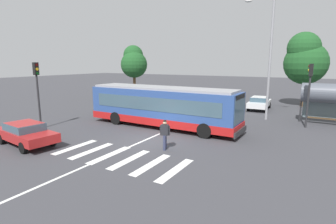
# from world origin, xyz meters

# --- Properties ---
(ground_plane) EXTENTS (160.00, 160.00, 0.00)m
(ground_plane) POSITION_xyz_m (0.00, 0.00, 0.00)
(ground_plane) COLOR #3D3D42
(city_transit_bus) EXTENTS (12.13, 2.75, 3.06)m
(city_transit_bus) POSITION_xyz_m (-1.33, 3.57, 1.59)
(city_transit_bus) COLOR black
(city_transit_bus) RESTS_ON ground_plane
(pedestrian_crossing_street) EXTENTS (0.55, 0.41, 1.72)m
(pedestrian_crossing_street) POSITION_xyz_m (1.62, -0.91, 0.97)
(pedestrian_crossing_street) COLOR #333856
(pedestrian_crossing_street) RESTS_ON ground_plane
(foreground_sedan) EXTENTS (4.68, 2.33, 1.35)m
(foreground_sedan) POSITION_xyz_m (-5.99, -4.36, 0.77)
(foreground_sedan) COLOR black
(foreground_sedan) RESTS_ON ground_plane
(parked_car_champagne) EXTENTS (2.16, 4.63, 1.35)m
(parked_car_champagne) POSITION_xyz_m (-1.81, 15.15, 0.77)
(parked_car_champagne) COLOR black
(parked_car_champagne) RESTS_ON ground_plane
(parked_car_teal) EXTENTS (1.97, 4.55, 1.35)m
(parked_car_teal) POSITION_xyz_m (0.63, 15.25, 0.77)
(parked_car_teal) COLOR black
(parked_car_teal) RESTS_ON ground_plane
(parked_car_white) EXTENTS (2.01, 4.57, 1.35)m
(parked_car_white) POSITION_xyz_m (3.56, 15.14, 0.77)
(parked_car_white) COLOR black
(parked_car_white) RESTS_ON ground_plane
(traffic_light_near_corner) EXTENTS (0.33, 0.32, 4.87)m
(traffic_light_near_corner) POSITION_xyz_m (-8.88, -1.43, 3.26)
(traffic_light_near_corner) COLOR #28282B
(traffic_light_near_corner) RESTS_ON ground_plane
(traffic_light_far_corner) EXTENTS (0.33, 0.32, 4.77)m
(traffic_light_far_corner) POSITION_xyz_m (8.22, 8.87, 3.20)
(traffic_light_far_corner) COLOR #28282B
(traffic_light_far_corner) RESTS_ON ground_plane
(bus_stop_shelter) EXTENTS (4.86, 1.54, 3.25)m
(bus_stop_shelter) POSITION_xyz_m (10.05, 10.89, 2.42)
(bus_stop_shelter) COLOR #28282B
(bus_stop_shelter) RESTS_ON ground_plane
(twin_arm_street_lamp) EXTENTS (4.67, 0.32, 10.19)m
(twin_arm_street_lamp) POSITION_xyz_m (5.09, 10.37, 6.18)
(twin_arm_street_lamp) COLOR #939399
(twin_arm_street_lamp) RESTS_ON ground_plane
(background_tree_left) EXTENTS (3.43, 3.43, 7.08)m
(background_tree_left) POSITION_xyz_m (-12.44, 14.72, 4.93)
(background_tree_left) COLOR brown
(background_tree_left) RESTS_ON ground_plane
(background_tree_right) EXTENTS (4.55, 4.55, 8.07)m
(background_tree_right) POSITION_xyz_m (7.21, 19.28, 5.24)
(background_tree_right) COLOR brown
(background_tree_right) RESTS_ON ground_plane
(crosswalk_painted_stripes) EXTENTS (7.11, 3.05, 0.01)m
(crosswalk_painted_stripes) POSITION_xyz_m (0.20, -3.17, 0.00)
(crosswalk_painted_stripes) COLOR silver
(crosswalk_painted_stripes) RESTS_ON ground_plane
(lane_center_line) EXTENTS (0.16, 24.00, 0.01)m
(lane_center_line) POSITION_xyz_m (-0.41, 2.00, 0.00)
(lane_center_line) COLOR silver
(lane_center_line) RESTS_ON ground_plane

